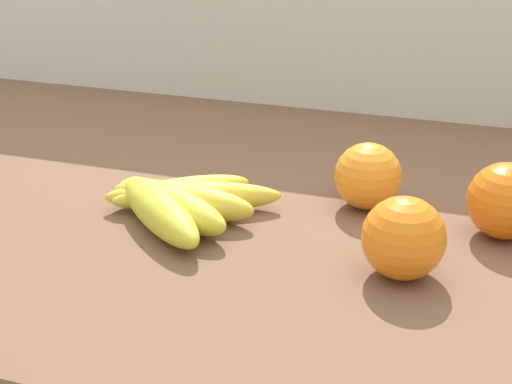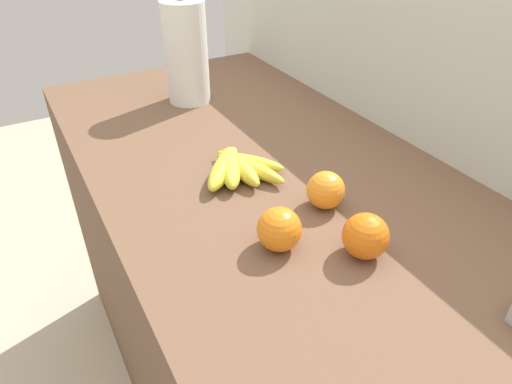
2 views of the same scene
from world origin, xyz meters
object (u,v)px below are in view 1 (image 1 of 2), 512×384
(orange_right, at_px, (403,238))
(orange_front, at_px, (368,176))
(banana_bunch, at_px, (176,202))
(orange_far_right, at_px, (506,201))

(orange_right, bearing_deg, orange_front, 112.89)
(orange_front, xyz_separation_m, orange_right, (0.06, -0.14, 0.00))
(orange_right, bearing_deg, banana_bunch, 169.59)
(orange_front, bearing_deg, orange_right, -67.11)
(orange_far_right, relative_size, orange_right, 1.02)
(banana_bunch, xyz_separation_m, orange_front, (0.19, 0.10, 0.02))
(orange_far_right, bearing_deg, orange_right, -127.14)
(orange_far_right, bearing_deg, banana_bunch, -168.50)
(orange_front, height_order, orange_right, orange_right)
(orange_far_right, distance_m, orange_front, 0.15)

